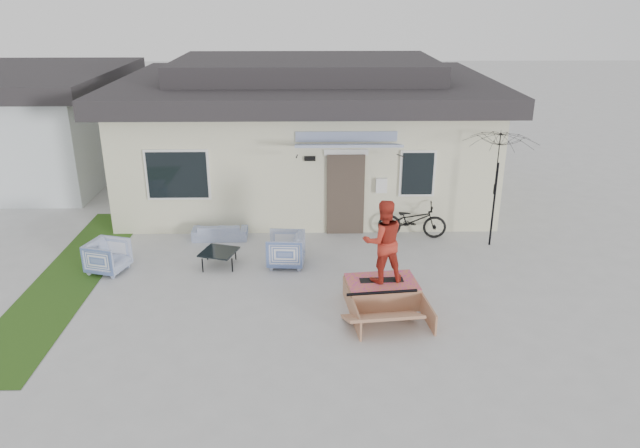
{
  "coord_description": "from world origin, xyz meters",
  "views": [
    {
      "loc": [
        0.07,
        -9.9,
        5.88
      ],
      "look_at": [
        0.3,
        1.8,
        1.3
      ],
      "focal_mm": 33.53,
      "sensor_mm": 36.0,
      "label": 1
    }
  ],
  "objects_px": {
    "patio_umbrella": "(497,177)",
    "skateboard": "(381,279)",
    "bicycle": "(412,217)",
    "coffee_table": "(219,258)",
    "armchair_left": "(108,255)",
    "loveseat": "(220,229)",
    "skate_ramp": "(382,292)",
    "skater": "(383,239)",
    "armchair_right": "(286,248)"
  },
  "relations": [
    {
      "from": "armchair_left",
      "to": "armchair_right",
      "type": "height_order",
      "value": "armchair_right"
    },
    {
      "from": "armchair_right",
      "to": "skate_ramp",
      "type": "distance_m",
      "value": 2.69
    },
    {
      "from": "skater",
      "to": "loveseat",
      "type": "bearing_deg",
      "value": -52.77
    },
    {
      "from": "bicycle",
      "to": "patio_umbrella",
      "type": "height_order",
      "value": "patio_umbrella"
    },
    {
      "from": "armchair_left",
      "to": "skate_ramp",
      "type": "xyz_separation_m",
      "value": [
        5.94,
        -1.55,
        -0.17
      ]
    },
    {
      "from": "skateboard",
      "to": "patio_umbrella",
      "type": "bearing_deg",
      "value": 40.23
    },
    {
      "from": "bicycle",
      "to": "skater",
      "type": "height_order",
      "value": "skater"
    },
    {
      "from": "armchair_right",
      "to": "armchair_left",
      "type": "bearing_deg",
      "value": -82.3
    },
    {
      "from": "coffee_table",
      "to": "patio_umbrella",
      "type": "bearing_deg",
      "value": 9.51
    },
    {
      "from": "skater",
      "to": "armchair_right",
      "type": "bearing_deg",
      "value": -52.28
    },
    {
      "from": "patio_umbrella",
      "to": "skate_ramp",
      "type": "relative_size",
      "value": 1.19
    },
    {
      "from": "bicycle",
      "to": "skate_ramp",
      "type": "xyz_separation_m",
      "value": [
        -1.17,
        -3.42,
        -0.32
      ]
    },
    {
      "from": "armchair_right",
      "to": "patio_umbrella",
      "type": "relative_size",
      "value": 0.38
    },
    {
      "from": "skater",
      "to": "patio_umbrella",
      "type": "bearing_deg",
      "value": -147.58
    },
    {
      "from": "loveseat",
      "to": "armchair_left",
      "type": "xyz_separation_m",
      "value": [
        -2.23,
        -1.84,
        0.13
      ]
    },
    {
      "from": "patio_umbrella",
      "to": "skater",
      "type": "distance_m",
      "value": 4.17
    },
    {
      "from": "coffee_table",
      "to": "skateboard",
      "type": "height_order",
      "value": "skateboard"
    },
    {
      "from": "patio_umbrella",
      "to": "skateboard",
      "type": "xyz_separation_m",
      "value": [
        -3.03,
        -2.84,
        -1.26
      ]
    },
    {
      "from": "patio_umbrella",
      "to": "skater",
      "type": "bearing_deg",
      "value": -136.89
    },
    {
      "from": "coffee_table",
      "to": "bicycle",
      "type": "height_order",
      "value": "bicycle"
    },
    {
      "from": "armchair_left",
      "to": "skateboard",
      "type": "bearing_deg",
      "value": -87.71
    },
    {
      "from": "armchair_left",
      "to": "bicycle",
      "type": "height_order",
      "value": "bicycle"
    },
    {
      "from": "armchair_left",
      "to": "armchair_right",
      "type": "distance_m",
      "value": 3.96
    },
    {
      "from": "loveseat",
      "to": "skateboard",
      "type": "xyz_separation_m",
      "value": [
        3.7,
        -3.34,
        0.22
      ]
    },
    {
      "from": "loveseat",
      "to": "skater",
      "type": "relative_size",
      "value": 0.82
    },
    {
      "from": "loveseat",
      "to": "patio_umbrella",
      "type": "distance_m",
      "value": 6.91
    },
    {
      "from": "armchair_right",
      "to": "skater",
      "type": "height_order",
      "value": "skater"
    },
    {
      "from": "skater",
      "to": "coffee_table",
      "type": "bearing_deg",
      "value": -37.18
    },
    {
      "from": "bicycle",
      "to": "patio_umbrella",
      "type": "relative_size",
      "value": 0.79
    },
    {
      "from": "loveseat",
      "to": "armchair_right",
      "type": "xyz_separation_m",
      "value": [
        1.72,
        -1.58,
        0.15
      ]
    },
    {
      "from": "coffee_table",
      "to": "patio_umbrella",
      "type": "xyz_separation_m",
      "value": [
        6.53,
        1.09,
        1.57
      ]
    },
    {
      "from": "coffee_table",
      "to": "armchair_right",
      "type": "bearing_deg",
      "value": 0.63
    },
    {
      "from": "armchair_left",
      "to": "skate_ramp",
      "type": "relative_size",
      "value": 0.43
    },
    {
      "from": "armchair_left",
      "to": "skater",
      "type": "xyz_separation_m",
      "value": [
        5.93,
        -1.5,
        0.96
      ]
    },
    {
      "from": "coffee_table",
      "to": "patio_umbrella",
      "type": "height_order",
      "value": "patio_umbrella"
    },
    {
      "from": "skateboard",
      "to": "skater",
      "type": "xyz_separation_m",
      "value": [
        0.0,
        -0.0,
        0.87
      ]
    },
    {
      "from": "loveseat",
      "to": "coffee_table",
      "type": "distance_m",
      "value": 1.61
    },
    {
      "from": "coffee_table",
      "to": "skater",
      "type": "distance_m",
      "value": 4.08
    },
    {
      "from": "loveseat",
      "to": "skate_ramp",
      "type": "xyz_separation_m",
      "value": [
        3.71,
        -3.39,
        -0.04
      ]
    },
    {
      "from": "patio_umbrella",
      "to": "skateboard",
      "type": "bearing_deg",
      "value": -136.89
    },
    {
      "from": "skate_ramp",
      "to": "skateboard",
      "type": "relative_size",
      "value": 2.12
    },
    {
      "from": "loveseat",
      "to": "skate_ramp",
      "type": "bearing_deg",
      "value": 136.38
    },
    {
      "from": "armchair_right",
      "to": "skater",
      "type": "distance_m",
      "value": 2.81
    },
    {
      "from": "loveseat",
      "to": "skater",
      "type": "distance_m",
      "value": 5.11
    },
    {
      "from": "skate_ramp",
      "to": "skater",
      "type": "xyz_separation_m",
      "value": [
        -0.01,
        0.05,
        1.13
      ]
    },
    {
      "from": "loveseat",
      "to": "coffee_table",
      "type": "xyz_separation_m",
      "value": [
        0.2,
        -1.6,
        -0.09
      ]
    },
    {
      "from": "skate_ramp",
      "to": "skater",
      "type": "height_order",
      "value": "skater"
    },
    {
      "from": "armchair_right",
      "to": "patio_umbrella",
      "type": "distance_m",
      "value": 5.3
    },
    {
      "from": "coffee_table",
      "to": "armchair_left",
      "type": "bearing_deg",
      "value": -174.36
    },
    {
      "from": "skate_ramp",
      "to": "skater",
      "type": "bearing_deg",
      "value": 90.0
    }
  ]
}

